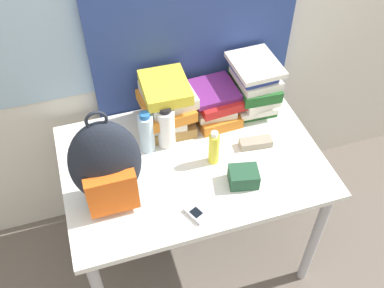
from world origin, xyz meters
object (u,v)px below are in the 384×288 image
camera_pouch (244,177)px  sunscreen_bottle (214,148)px  sunglasses_case (256,143)px  backpack (106,166)px  book_stack_right (254,86)px  sports_bottle (166,127)px  book_stack_center (214,102)px  water_bottle (147,133)px  book_stack_left (167,104)px  cell_phone (196,214)px

camera_pouch → sunscreen_bottle: bearing=117.7°
sunglasses_case → sunscreen_bottle: bearing=-172.0°
backpack → book_stack_right: 0.85m
backpack → sports_bottle: backpack is taller
sunglasses_case → camera_pouch: size_ratio=1.10×
book_stack_center → sports_bottle: bearing=-156.7°
backpack → water_bottle: backpack is taller
book_stack_left → book_stack_right: bearing=-0.2°
book_stack_center → sunscreen_bottle: bearing=-109.8°
book_stack_center → camera_pouch: 0.44m
water_bottle → sports_bottle: (0.09, 0.01, 0.00)m
backpack → book_stack_center: backpack is taller
backpack → cell_phone: backpack is taller
backpack → cell_phone: size_ratio=4.33×
book_stack_center → sunscreen_bottle: (-0.10, -0.29, 0.00)m
cell_phone → book_stack_center: bearing=63.8°
book_stack_center → sunscreen_bottle: size_ratio=1.59×
sunglasses_case → backpack: bearing=-171.7°
book_stack_left → cell_phone: (-0.03, -0.54, -0.13)m
book_stack_right → backpack: bearing=-155.3°
book_stack_left → camera_pouch: book_stack_left is taller
sports_bottle → sunscreen_bottle: size_ratio=1.24×
cell_phone → book_stack_left: bearing=86.7°
cell_phone → sunglasses_case: bearing=36.8°
water_bottle → sunscreen_bottle: size_ratio=1.22×
book_stack_right → water_bottle: bearing=-167.7°
sunscreen_bottle → sunglasses_case: bearing=8.0°
sports_bottle → book_stack_center: bearing=23.3°
sunscreen_bottle → cell_phone: bearing=-122.7°
backpack → sunglasses_case: size_ratio=3.09×
book_stack_center → cell_phone: 0.61m
sunglasses_case → book_stack_left: bearing=143.8°
backpack → sunscreen_bottle: (0.47, 0.07, -0.12)m
book_stack_center → camera_pouch: bearing=-92.9°
book_stack_center → cell_phone: book_stack_center is taller
book_stack_right → sunglasses_case: size_ratio=1.76×
book_stack_center → sunglasses_case: size_ratio=1.83×
water_bottle → cell_phone: 0.44m
book_stack_left → sports_bottle: book_stack_left is taller
book_stack_center → sunglasses_case: bearing=-65.8°
sports_bottle → cell_phone: sports_bottle is taller
sports_bottle → cell_phone: (0.01, -0.42, -0.10)m
water_bottle → camera_pouch: bearing=-42.7°
sunglasses_case → camera_pouch: 0.23m
book_stack_right → water_bottle: 0.58m
backpack → camera_pouch: size_ratio=3.42×
backpack → camera_pouch: bearing=-8.8°
camera_pouch → book_stack_right: bearing=63.2°
sunglasses_case → book_stack_right: bearing=71.5°
book_stack_left → cell_phone: 0.56m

